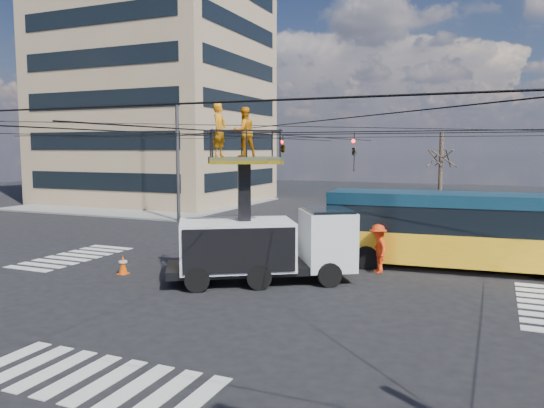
{
  "coord_description": "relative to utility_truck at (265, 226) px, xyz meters",
  "views": [
    {
      "loc": [
        8.0,
        -18.74,
        5.05
      ],
      "look_at": [
        -0.44,
        1.17,
        2.77
      ],
      "focal_mm": 35.0,
      "sensor_mm": 36.0,
      "label": 1
    }
  ],
  "objects": [
    {
      "name": "ground",
      "position": [
        -0.03,
        0.6,
        -2.13
      ],
      "size": [
        120.0,
        120.0,
        0.0
      ],
      "primitive_type": "plane",
      "color": "black",
      "rests_on": "ground"
    },
    {
      "name": "sidewalk_nw",
      "position": [
        -21.03,
        21.6,
        -2.07
      ],
      "size": [
        18.0,
        18.0,
        0.12
      ],
      "primitive_type": "cube",
      "color": "slate",
      "rests_on": "ground"
    },
    {
      "name": "crosswalks",
      "position": [
        -0.03,
        0.6,
        -2.12
      ],
      "size": [
        22.4,
        22.4,
        0.02
      ],
      "primitive_type": null,
      "color": "silver",
      "rests_on": "ground"
    },
    {
      "name": "building_tower",
      "position": [
        -22.01,
        24.58,
        12.87
      ],
      "size": [
        18.06,
        16.06,
        30.0
      ],
      "color": "#8F755B",
      "rests_on": "ground"
    },
    {
      "name": "overhead_network",
      "position": [
        -0.1,
        1.0,
        2.16
      ],
      "size": [
        24.24,
        24.24,
        8.0
      ],
      "color": "#2D2D30",
      "rests_on": "ground"
    },
    {
      "name": "tree_a",
      "position": [
        4.97,
        14.1,
        2.5
      ],
      "size": [
        2.0,
        2.0,
        6.0
      ],
      "color": "#382B21",
      "rests_on": "ground"
    },
    {
      "name": "utility_truck",
      "position": [
        0.0,
        0.0,
        0.0
      ],
      "size": [
        7.17,
        5.62,
        6.67
      ],
      "rotation": [
        0.0,
        0.0,
        0.55
      ],
      "color": "black",
      "rests_on": "ground"
    },
    {
      "name": "city_bus",
      "position": [
        7.05,
        5.02,
        -0.4
      ],
      "size": [
        11.82,
        3.47,
        3.2
      ],
      "rotation": [
        0.0,
        0.0,
        0.08
      ],
      "color": "gold",
      "rests_on": "ground"
    },
    {
      "name": "traffic_cone",
      "position": [
        -5.74,
        -1.19,
        -1.74
      ],
      "size": [
        0.36,
        0.36,
        0.78
      ],
      "primitive_type": "cone",
      "color": "#FF5A0A",
      "rests_on": "ground"
    },
    {
      "name": "worker_ground",
      "position": [
        -3.49,
        0.12,
        -1.33
      ],
      "size": [
        0.61,
        1.0,
        1.6
      ],
      "primitive_type": "imported",
      "rotation": [
        0.0,
        0.0,
        1.33
      ],
      "color": "#FF3B10",
      "rests_on": "ground"
    },
    {
      "name": "flagger",
      "position": [
        3.66,
        3.07,
        -1.13
      ],
      "size": [
        1.32,
        1.49,
        2.0
      ],
      "primitive_type": "imported",
      "rotation": [
        0.0,
        0.0,
        -1.0
      ],
      "color": "#F5370F",
      "rests_on": "ground"
    }
  ]
}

